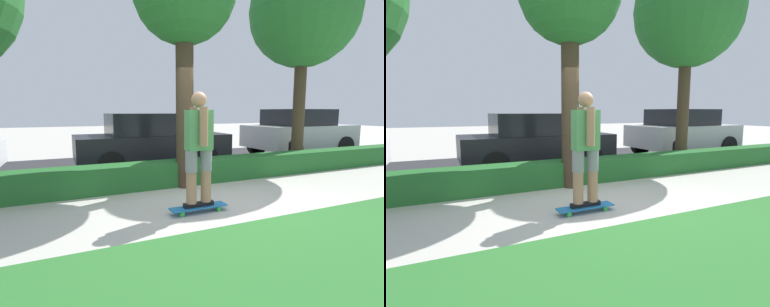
# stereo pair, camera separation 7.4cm
# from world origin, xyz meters

# --- Properties ---
(ground_plane) EXTENTS (60.00, 60.00, 0.00)m
(ground_plane) POSITION_xyz_m (0.00, 0.00, 0.00)
(ground_plane) COLOR #BCB7AD
(grass_lawn_strip) EXTENTS (18.40, 4.00, 0.01)m
(grass_lawn_strip) POSITION_xyz_m (0.00, -3.00, 0.01)
(grass_lawn_strip) COLOR #2D702D
(grass_lawn_strip) RESTS_ON ground_plane
(street_asphalt) EXTENTS (18.40, 5.00, 0.01)m
(street_asphalt) POSITION_xyz_m (0.00, 4.20, 0.00)
(street_asphalt) COLOR #2D2D30
(street_asphalt) RESTS_ON ground_plane
(hedge_row) EXTENTS (18.40, 0.60, 0.54)m
(hedge_row) POSITION_xyz_m (0.00, 1.60, 0.27)
(hedge_row) COLOR #236028
(hedge_row) RESTS_ON ground_plane
(skateboard) EXTENTS (0.96, 0.24, 0.10)m
(skateboard) POSITION_xyz_m (-0.48, -0.29, 0.08)
(skateboard) COLOR #1E6BAD
(skateboard) RESTS_ON ground_plane
(skater_person) EXTENTS (0.52, 0.47, 1.83)m
(skater_person) POSITION_xyz_m (-0.48, -0.29, 1.07)
(skater_person) COLOR black
(skater_person) RESTS_ON skateboard
(tree_far) EXTENTS (2.93, 2.93, 5.75)m
(tree_far) POSITION_xyz_m (3.77, 2.01, 4.24)
(tree_far) COLOR #423323
(tree_far) RESTS_ON ground_plane
(parked_car_middle) EXTENTS (4.20, 1.85, 1.56)m
(parked_car_middle) POSITION_xyz_m (-0.05, 3.68, 0.81)
(parked_car_middle) COLOR black
(parked_car_middle) RESTS_ON ground_plane
(parked_car_rear) EXTENTS (3.89, 2.10, 1.70)m
(parked_car_rear) POSITION_xyz_m (5.47, 3.69, 0.89)
(parked_car_rear) COLOR #B7B7BC
(parked_car_rear) RESTS_ON ground_plane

